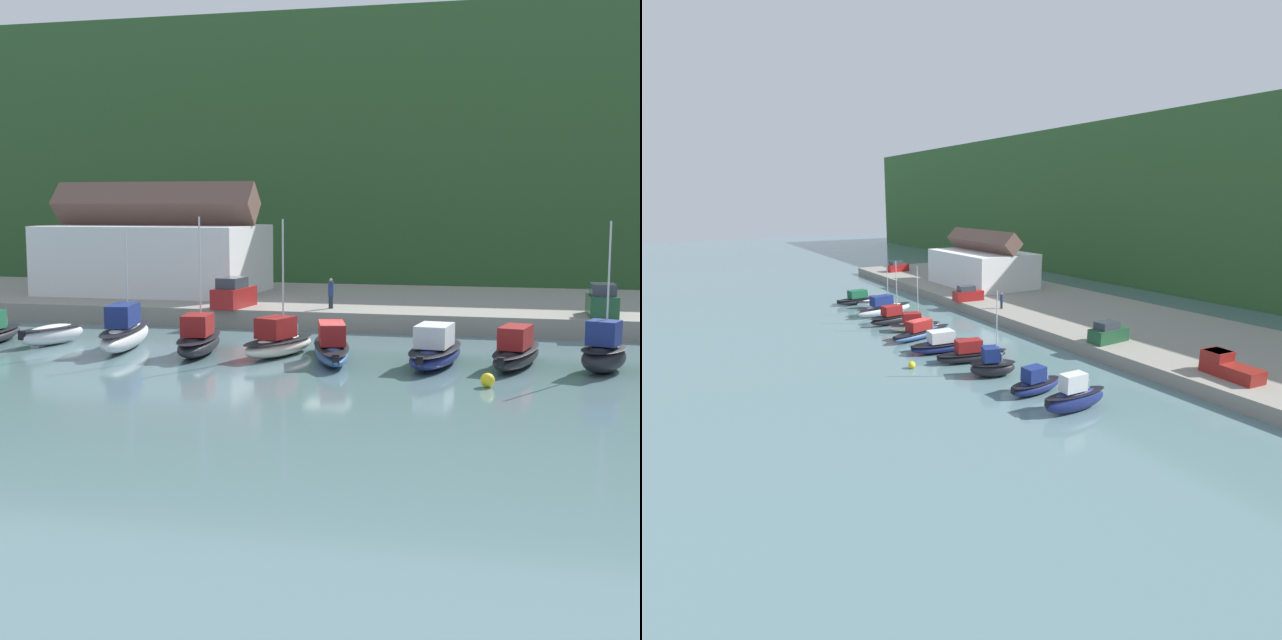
# 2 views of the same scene
# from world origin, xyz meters

# --- Properties ---
(ground_plane) EXTENTS (320.00, 320.00, 0.00)m
(ground_plane) POSITION_xyz_m (0.00, 0.00, 0.00)
(ground_plane) COLOR slate
(quay_promenade) EXTENTS (101.62, 22.12, 1.31)m
(quay_promenade) POSITION_xyz_m (0.00, 22.07, 0.65)
(quay_promenade) COLOR gray
(quay_promenade) RESTS_ON ground_plane
(harbor_clubhouse) EXTENTS (17.41, 11.40, 9.19)m
(harbor_clubhouse) POSITION_xyz_m (-19.85, 21.58, 4.53)
(harbor_clubhouse) COLOR white
(harbor_clubhouse) RESTS_ON quay_promenade
(moored_boat_0) EXTENTS (3.10, 7.74, 2.07)m
(moored_boat_0) POSITION_xyz_m (-21.86, 0.70, 0.73)
(moored_boat_0) COLOR black
(moored_boat_0) RESTS_ON ground_plane
(moored_boat_1) EXTENTS (2.89, 5.24, 1.25)m
(moored_boat_1) POSITION_xyz_m (-17.84, 1.41, 0.67)
(moored_boat_1) COLOR white
(moored_boat_1) RESTS_ON ground_plane
(moored_boat_2) EXTENTS (3.46, 8.70, 6.80)m
(moored_boat_2) POSITION_xyz_m (-12.65, 0.86, 1.02)
(moored_boat_2) COLOR silver
(moored_boat_2) RESTS_ON ground_plane
(moored_boat_3) EXTENTS (2.97, 7.01, 7.91)m
(moored_boat_3) POSITION_xyz_m (-7.65, 0.08, 0.87)
(moored_boat_3) COLOR black
(moored_boat_3) RESTS_ON ground_plane
(moored_boat_4) EXTENTS (3.99, 6.51, 7.79)m
(moored_boat_4) POSITION_xyz_m (-3.07, 0.71, 0.82)
(moored_boat_4) COLOR white
(moored_boat_4) RESTS_ON ground_plane
(moored_boat_5) EXTENTS (4.20, 8.72, 2.17)m
(moored_boat_5) POSITION_xyz_m (0.21, 0.03, 0.77)
(moored_boat_5) COLOR #33568E
(moored_boat_5) RESTS_ON ground_plane
(moored_boat_6) EXTENTS (3.18, 7.66, 2.28)m
(moored_boat_6) POSITION_xyz_m (6.00, -0.30, 0.81)
(moored_boat_6) COLOR navy
(moored_boat_6) RESTS_ON ground_plane
(moored_boat_7) EXTENTS (3.35, 7.51, 2.23)m
(moored_boat_7) POSITION_xyz_m (10.23, 0.40, 0.79)
(moored_boat_7) COLOR black
(moored_boat_7) RESTS_ON ground_plane
(moored_boat_8) EXTENTS (3.37, 4.64, 7.76)m
(moored_boat_8) POSITION_xyz_m (14.64, -0.15, 1.01)
(moored_boat_8) COLOR black
(moored_boat_8) RESTS_ON ground_plane
(moored_boat_9) EXTENTS (2.08, 5.21, 2.33)m
(moored_boat_9) POSITION_xyz_m (19.88, 0.47, 0.84)
(moored_boat_9) COLOR navy
(moored_boat_9) RESTS_ON ground_plane
(moored_boat_10) EXTENTS (1.70, 5.69, 3.00)m
(moored_boat_10) POSITION_xyz_m (24.09, 0.78, 1.12)
(moored_boat_10) COLOR navy
(moored_boat_10) RESTS_ON ground_plane
(parked_car_0) EXTENTS (2.21, 4.36, 2.16)m
(parked_car_0) POSITION_xyz_m (-9.86, 12.55, 2.23)
(parked_car_0) COLOR maroon
(parked_car_0) RESTS_ON quay_promenade
(parked_car_1) EXTENTS (2.20, 4.36, 2.16)m
(parked_car_1) POSITION_xyz_m (-41.67, 15.89, 2.23)
(parked_car_1) COLOR maroon
(parked_car_1) RESTS_ON quay_promenade
(parked_car_2) EXTENTS (1.92, 4.25, 2.16)m
(parked_car_2) POSITION_xyz_m (15.41, 13.56, 2.23)
(parked_car_2) COLOR #1E4C2D
(parked_car_2) RESTS_ON quay_promenade
(pickup_truck_1) EXTENTS (4.89, 2.40, 1.90)m
(pickup_truck_1) POSITION_xyz_m (27.52, 14.31, 2.13)
(pickup_truck_1) COLOR maroon
(pickup_truck_1) RESTS_ON quay_promenade
(person_on_quay) EXTENTS (0.40, 0.40, 2.14)m
(person_on_quay) POSITION_xyz_m (-2.93, 13.48, 2.41)
(person_on_quay) COLOR #232838
(person_on_quay) RESTS_ON quay_promenade
(mooring_buoy_0) EXTENTS (0.68, 0.68, 0.68)m
(mooring_buoy_0) POSITION_xyz_m (9.05, -5.43, 0.34)
(mooring_buoy_0) COLOR yellow
(mooring_buoy_0) RESTS_ON ground_plane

